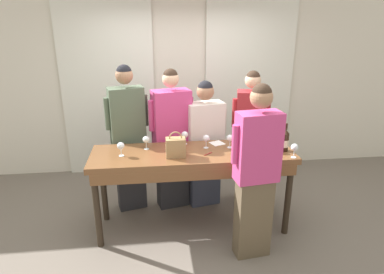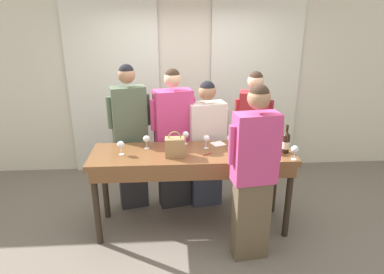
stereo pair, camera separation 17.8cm
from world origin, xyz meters
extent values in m
plane|color=#70665B|center=(0.00, 0.00, 0.00)|extent=(18.00, 18.00, 0.00)
cube|color=silver|center=(0.00, 1.74, 1.40)|extent=(12.00, 0.06, 2.80)
cube|color=white|center=(-1.08, 1.67, 1.34)|extent=(1.37, 0.03, 2.69)
cube|color=white|center=(1.08, 1.67, 1.34)|extent=(1.37, 0.03, 2.69)
cube|color=brown|center=(0.00, 0.00, 0.92)|extent=(2.24, 0.67, 0.07)
cube|color=brown|center=(0.00, -0.32, 0.83)|extent=(2.15, 0.03, 0.12)
cylinder|color=#2D2319|center=(-1.05, -0.26, 0.45)|extent=(0.07, 0.07, 0.89)
cylinder|color=#2D2319|center=(1.05, -0.26, 0.45)|extent=(0.07, 0.07, 0.89)
cylinder|color=#2D2319|center=(-1.05, 0.26, 0.45)|extent=(0.07, 0.07, 0.89)
cylinder|color=#2D2319|center=(1.05, 0.26, 0.45)|extent=(0.07, 0.07, 0.89)
cylinder|color=black|center=(1.02, -0.09, 1.06)|extent=(0.08, 0.08, 0.20)
cone|color=black|center=(1.02, -0.09, 1.18)|extent=(0.08, 0.08, 0.04)
cylinder|color=black|center=(1.02, -0.09, 1.24)|extent=(0.03, 0.03, 0.07)
cylinder|color=beige|center=(1.02, -0.09, 1.05)|extent=(0.08, 0.08, 0.08)
cube|color=#997A4C|center=(-0.19, -0.11, 1.06)|extent=(0.21, 0.13, 0.20)
torus|color=#997A4C|center=(-0.19, -0.11, 1.17)|extent=(0.14, 0.01, 0.14)
cylinder|color=white|center=(-0.51, 0.14, 0.96)|extent=(0.06, 0.06, 0.00)
cylinder|color=white|center=(-0.51, 0.14, 1.00)|extent=(0.01, 0.01, 0.08)
sphere|color=white|center=(-0.51, 0.14, 1.07)|extent=(0.08, 0.08, 0.08)
sphere|color=maroon|center=(-0.51, 0.14, 1.06)|extent=(0.05, 0.05, 0.05)
cylinder|color=white|center=(0.16, 0.10, 0.96)|extent=(0.06, 0.06, 0.00)
cylinder|color=white|center=(0.16, 0.10, 1.00)|extent=(0.01, 0.01, 0.08)
sphere|color=white|center=(0.16, 0.10, 1.07)|extent=(0.08, 0.08, 0.08)
sphere|color=maroon|center=(0.16, 0.10, 1.06)|extent=(0.05, 0.05, 0.05)
cylinder|color=white|center=(-0.78, -0.03, 0.96)|extent=(0.06, 0.06, 0.00)
cylinder|color=white|center=(-0.78, -0.03, 1.00)|extent=(0.01, 0.01, 0.08)
sphere|color=white|center=(-0.78, -0.03, 1.07)|extent=(0.08, 0.08, 0.08)
cylinder|color=white|center=(0.85, -0.08, 0.96)|extent=(0.06, 0.06, 0.00)
cylinder|color=white|center=(0.85, -0.08, 1.00)|extent=(0.01, 0.01, 0.08)
sphere|color=white|center=(0.85, -0.08, 1.07)|extent=(0.08, 0.08, 0.08)
sphere|color=maroon|center=(0.85, -0.08, 1.06)|extent=(0.05, 0.05, 0.05)
cylinder|color=white|center=(0.65, -0.10, 0.96)|extent=(0.06, 0.06, 0.00)
cylinder|color=white|center=(0.65, -0.10, 1.00)|extent=(0.01, 0.01, 0.08)
sphere|color=white|center=(0.65, -0.10, 1.07)|extent=(0.08, 0.08, 0.08)
sphere|color=maroon|center=(0.65, -0.10, 1.06)|extent=(0.05, 0.05, 0.05)
cylinder|color=white|center=(0.43, 0.08, 0.96)|extent=(0.06, 0.06, 0.00)
cylinder|color=white|center=(0.43, 0.08, 1.00)|extent=(0.01, 0.01, 0.08)
sphere|color=white|center=(0.43, 0.08, 1.07)|extent=(0.08, 0.08, 0.08)
cylinder|color=white|center=(1.05, -0.28, 0.96)|extent=(0.06, 0.06, 0.00)
cylinder|color=white|center=(1.05, -0.28, 1.00)|extent=(0.01, 0.01, 0.08)
sphere|color=white|center=(1.05, -0.28, 1.07)|extent=(0.08, 0.08, 0.08)
sphere|color=maroon|center=(1.05, -0.28, 1.06)|extent=(0.05, 0.05, 0.05)
cylinder|color=white|center=(-0.06, 0.25, 0.96)|extent=(0.06, 0.06, 0.00)
cylinder|color=white|center=(-0.06, 0.25, 1.00)|extent=(0.01, 0.01, 0.08)
sphere|color=white|center=(-0.06, 0.25, 1.07)|extent=(0.08, 0.08, 0.08)
cube|color=white|center=(0.32, 0.22, 0.96)|extent=(0.19, 0.19, 0.00)
cylinder|color=maroon|center=(0.16, -0.09, 0.96)|extent=(0.10, 0.09, 0.01)
cube|color=#28282D|center=(-0.74, 0.52, 0.44)|extent=(0.38, 0.27, 0.89)
cube|color=#4C5B47|center=(-0.74, 0.52, 1.24)|extent=(0.45, 0.32, 0.70)
sphere|color=#9E7051|center=(-0.74, 0.52, 1.73)|extent=(0.20, 0.20, 0.20)
sphere|color=black|center=(-0.74, 0.52, 1.76)|extent=(0.18, 0.18, 0.18)
cylinder|color=#4C5B47|center=(-0.52, 0.58, 1.29)|extent=(0.09, 0.09, 0.39)
cylinder|color=#4C5B47|center=(-0.95, 0.47, 1.29)|extent=(0.09, 0.09, 0.39)
cube|color=#28282D|center=(-0.20, 0.52, 0.43)|extent=(0.43, 0.30, 0.86)
cube|color=#C63D7A|center=(-0.20, 0.52, 1.20)|extent=(0.50, 0.35, 0.68)
sphere|color=#DBAD89|center=(-0.20, 0.52, 1.68)|extent=(0.20, 0.20, 0.20)
sphere|color=#332319|center=(-0.20, 0.52, 1.71)|extent=(0.18, 0.18, 0.18)
cylinder|color=#C63D7A|center=(0.04, 0.58, 1.25)|extent=(0.08, 0.08, 0.37)
cylinder|color=#C63D7A|center=(-0.44, 0.46, 1.25)|extent=(0.08, 0.08, 0.37)
cube|color=#383D51|center=(0.21, 0.52, 0.38)|extent=(0.42, 0.28, 0.77)
cube|color=silver|center=(0.21, 0.52, 1.07)|extent=(0.49, 0.33, 0.61)
sphere|color=#9E7051|center=(0.21, 0.52, 1.52)|extent=(0.21, 0.21, 0.21)
sphere|color=black|center=(0.21, 0.52, 1.55)|extent=(0.19, 0.19, 0.19)
cylinder|color=silver|center=(0.45, 0.57, 1.12)|extent=(0.08, 0.08, 0.33)
cylinder|color=silver|center=(-0.03, 0.47, 1.12)|extent=(0.08, 0.08, 0.33)
cube|color=#473833|center=(0.79, 0.52, 0.42)|extent=(0.34, 0.27, 0.84)
cube|color=maroon|center=(0.79, 0.52, 1.17)|extent=(0.40, 0.32, 0.67)
sphere|color=#DBAD89|center=(0.79, 0.52, 1.64)|extent=(0.19, 0.19, 0.19)
sphere|color=#332319|center=(0.79, 0.52, 1.67)|extent=(0.17, 0.17, 0.17)
cylinder|color=maroon|center=(0.99, 0.48, 1.22)|extent=(0.08, 0.08, 0.37)
cylinder|color=maroon|center=(0.60, 0.57, 1.22)|extent=(0.08, 0.08, 0.37)
cube|color=brown|center=(0.56, -0.56, 0.43)|extent=(0.38, 0.23, 0.87)
cube|color=#C63D7A|center=(0.56, -0.56, 1.21)|extent=(0.44, 0.27, 0.68)
sphere|color=#9E7051|center=(0.56, -0.56, 1.69)|extent=(0.21, 0.21, 0.21)
sphere|color=#332319|center=(0.56, -0.56, 1.73)|extent=(0.18, 0.18, 0.18)
cylinder|color=#C63D7A|center=(0.33, -0.59, 1.26)|extent=(0.08, 0.08, 0.38)
cylinder|color=#C63D7A|center=(0.78, -0.53, 1.26)|extent=(0.08, 0.08, 0.38)
cylinder|color=#935B3D|center=(1.49, 1.43, 0.09)|extent=(0.21, 0.21, 0.18)
ellipsoid|color=#38753D|center=(1.49, 1.43, 0.35)|extent=(0.26, 0.26, 0.36)
camera|label=1|loc=(-0.41, -3.48, 2.40)|focal=32.00mm
camera|label=2|loc=(-0.23, -3.50, 2.40)|focal=32.00mm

